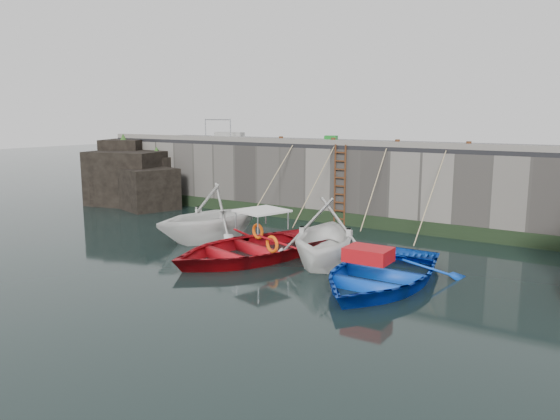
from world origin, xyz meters
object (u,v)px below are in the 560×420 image
Objects in this scene: fish_crate at (331,139)px; bollard_c at (397,143)px; bollard_a at (281,140)px; bollard_b at (333,141)px; bollard_d at (469,145)px; boat_near_blacktrim at (324,262)px; boat_near_navy at (380,283)px; boat_near_white at (211,239)px; ladder at (340,185)px; boat_near_blue at (250,258)px.

bollard_c is at bearing -43.40° from fish_crate.
bollard_a and bollard_b have the same top height.
bollard_b and bollard_d have the same top height.
bollard_c reaches higher than boat_near_blacktrim.
bollard_a is (-7.42, 6.61, 3.30)m from boat_near_navy.
boat_near_white is at bearing 167.50° from boat_near_navy.
bollard_c is at bearing 180.00° from bollard_d.
ladder is 11.43× the size of bollard_b.
boat_near_blacktrim is at bearing 6.97° from boat_near_white.
bollard_c is at bearing 87.28° from boat_near_blue.
bollard_c reaches higher than fish_crate.
boat_near_navy is 10.47m from bollard_a.
boat_near_blacktrim is 15.23× the size of bollard_a.
bollard_a and bollard_d have the same top height.
bollard_b is 5.30m from bollard_d.
fish_crate is 2.54m from bollard_b.
boat_near_blue is 7.21m from bollard_b.
boat_near_white is 6.13m from bollard_a.
boat_near_blue is (2.62, -1.24, 0.00)m from boat_near_white.
bollard_d is (5.30, 0.00, 0.00)m from bollard_b.
bollard_b is at bearing -74.45° from fish_crate.
ladder is 1.81m from bollard_b.
ladder is at bearing 106.31° from boat_near_blue.
boat_near_white is at bearing -85.59° from bollard_a.
bollard_d reaches higher than boat_near_blue.
boat_near_white is 8.09m from fish_crate.
boat_near_blue is 4.41m from boat_near_navy.
boat_near_navy is at bearing 13.18° from boat_near_blue.
fish_crate is at bearing 161.50° from bollard_d.
boat_near_blacktrim is at bearing 35.37° from boat_near_blue.
boat_near_blue is 9.37m from fish_crate.
boat_near_navy is 7.40m from bollard_d.
bollard_d is (4.80, 0.34, 1.71)m from ladder.
ladder is 0.58× the size of boat_near_blue.
boat_near_blacktrim is (2.20, 0.77, 0.00)m from boat_near_blue.
boat_near_navy is 9.64× the size of fish_crate.
boat_near_navy is (7.02, -1.47, 0.00)m from boat_near_white.
bollard_b is (-4.92, 6.61, 3.30)m from boat_near_navy.
bollard_b is (2.50, 0.00, 0.00)m from bollard_a.
boat_near_navy is at bearing -93.29° from bollard_d.
ladder is at bearing -33.86° from bollard_b.
fish_crate is at bearing 151.01° from bollard_c.
bollard_d reaches higher than boat_near_white.
bollard_b reaches higher than boat_near_blacktrim.
boat_near_blue is 8.63m from bollard_d.
boat_near_blue is 1.28× the size of boat_near_blacktrim.
fish_crate reaches higher than boat_near_blue.
bollard_a reaches higher than boat_near_blacktrim.
boat_near_navy is 18.67× the size of bollard_b.
boat_near_blue is 7.80m from bollard_a.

